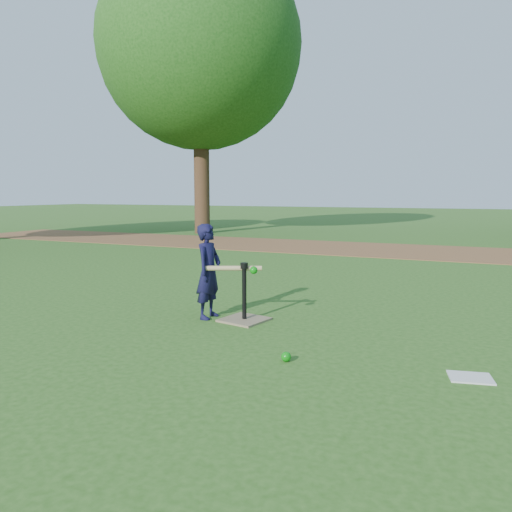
% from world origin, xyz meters
% --- Properties ---
extents(ground, '(80.00, 80.00, 0.00)m').
position_xyz_m(ground, '(0.00, 0.00, 0.00)').
color(ground, '#285116').
rests_on(ground, ground).
extents(dirt_strip, '(24.00, 3.00, 0.01)m').
position_xyz_m(dirt_strip, '(0.00, 7.50, 0.01)').
color(dirt_strip, brown).
rests_on(dirt_strip, ground).
extents(child, '(0.25, 0.37, 1.01)m').
position_xyz_m(child, '(-0.31, 0.34, 0.50)').
color(child, black).
rests_on(child, ground).
extents(wiffle_ball_ground, '(0.08, 0.08, 0.08)m').
position_xyz_m(wiffle_ball_ground, '(0.94, -0.63, 0.04)').
color(wiffle_ball_ground, '#0B7F0E').
rests_on(wiffle_ball_ground, ground).
extents(clipboard, '(0.34, 0.29, 0.01)m').
position_xyz_m(clipboard, '(2.29, -0.43, 0.01)').
color(clipboard, silver).
rests_on(clipboard, ground).
extents(batting_tee, '(0.51, 0.51, 0.61)m').
position_xyz_m(batting_tee, '(0.09, 0.38, 0.11)').
color(batting_tee, '#826E52').
rests_on(batting_tee, ground).
extents(swing_action, '(0.63, 0.29, 0.08)m').
position_xyz_m(swing_action, '(-0.01, 0.34, 0.55)').
color(swing_action, tan).
rests_on(swing_action, ground).
extents(tree_left, '(6.40, 6.40, 9.08)m').
position_xyz_m(tree_left, '(-6.00, 10.00, 5.87)').
color(tree_left, '#382316').
rests_on(tree_left, ground).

